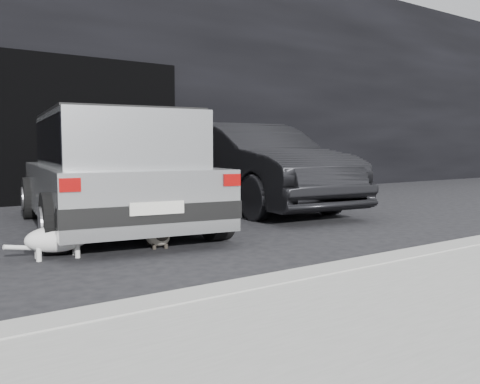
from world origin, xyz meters
TOP-DOWN VIEW (x-y plane):
  - ground at (0.00, 0.00)m, footprint 80.00×80.00m
  - building_facade at (1.00, 6.00)m, footprint 34.00×4.00m
  - garage_opening at (1.00, 3.99)m, footprint 4.00×0.10m
  - curb at (1.00, -2.60)m, footprint 18.00×0.25m
  - silver_hatchback at (0.43, 0.69)m, footprint 2.29×3.97m
  - second_car at (2.98, 1.37)m, footprint 1.81×4.27m
  - cat_siamese at (0.37, -0.66)m, footprint 0.34×0.67m
  - cat_white at (-0.55, -0.61)m, footprint 0.81×0.34m

SIDE VIEW (x-z plane):
  - ground at x=0.00m, z-range 0.00..0.00m
  - curb at x=1.00m, z-range 0.00..0.12m
  - cat_siamese at x=0.37m, z-range -0.01..0.22m
  - cat_white at x=-0.55m, z-range -0.01..0.37m
  - second_car at x=2.98m, z-range 0.00..1.37m
  - silver_hatchback at x=0.43m, z-range 0.06..1.45m
  - garage_opening at x=1.00m, z-range 0.00..2.60m
  - building_facade at x=1.00m, z-range 0.00..5.00m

